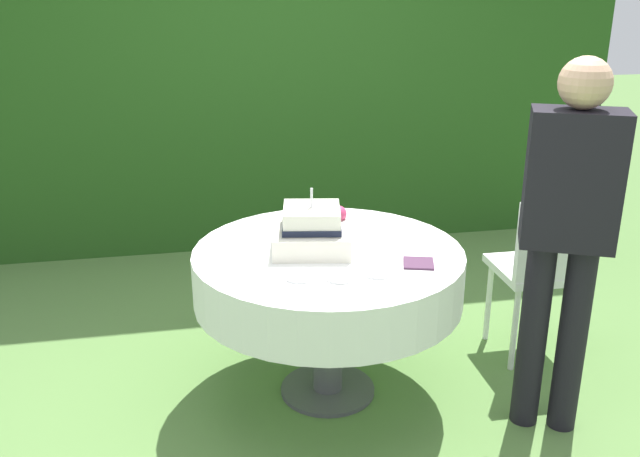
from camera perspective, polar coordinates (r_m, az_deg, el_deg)
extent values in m
plane|color=#547A3D|center=(3.43, 0.63, -13.17)|extent=(20.00, 20.00, 0.00)
cube|color=#234C19|center=(5.11, -4.54, 15.37)|extent=(5.01, 0.61, 2.93)
cylinder|color=#4C4C51|center=(3.42, 0.63, -13.02)|extent=(0.45, 0.45, 0.02)
cylinder|color=#4C4C51|center=(3.25, 0.65, -8.01)|extent=(0.14, 0.14, 0.70)
cylinder|color=olive|center=(3.09, 0.68, -2.09)|extent=(1.18, 1.18, 0.03)
cylinder|color=white|center=(3.13, 0.67, -3.78)|extent=(1.21, 1.21, 0.23)
cube|color=silver|center=(3.09, -0.68, -0.84)|extent=(0.39, 0.39, 0.10)
cube|color=silver|center=(3.05, -0.69, 0.89)|extent=(0.29, 0.29, 0.10)
cube|color=black|center=(3.06, -0.69, 0.33)|extent=(0.30, 0.30, 0.03)
sphere|color=#D13866|center=(3.18, 1.53, 1.21)|extent=(0.08, 0.08, 0.08)
cylinder|color=silver|center=(3.02, -0.70, 2.54)|extent=(0.01, 0.01, 0.09)
cylinder|color=white|center=(2.86, 4.74, -3.58)|extent=(0.13, 0.13, 0.01)
cylinder|color=white|center=(2.81, -1.67, -3.99)|extent=(0.12, 0.12, 0.01)
cylinder|color=white|center=(2.80, 1.64, -4.04)|extent=(0.12, 0.12, 0.01)
cube|color=#4C2D47|center=(2.97, 8.10, -2.84)|extent=(0.16, 0.16, 0.01)
cylinder|color=white|center=(4.00, 17.89, -5.35)|extent=(0.03, 0.03, 0.45)
cylinder|color=white|center=(3.87, 13.67, -5.83)|extent=(0.03, 0.03, 0.45)
cylinder|color=white|center=(3.76, 20.12, -7.36)|extent=(0.03, 0.03, 0.45)
cylinder|color=white|center=(3.61, 15.68, -7.97)|extent=(0.03, 0.03, 0.45)
cube|color=white|center=(3.71, 17.22, -3.20)|extent=(0.40, 0.40, 0.04)
cube|color=white|center=(3.48, 18.90, -1.01)|extent=(0.40, 0.04, 0.40)
cylinder|color=black|center=(3.16, 19.98, -8.58)|extent=(0.12, 0.12, 0.85)
cylinder|color=black|center=(3.15, 17.07, -8.39)|extent=(0.12, 0.12, 0.85)
cube|color=black|center=(2.90, 20.04, 3.80)|extent=(0.41, 0.33, 0.55)
sphere|color=tan|center=(2.83, 20.94, 11.11)|extent=(0.20, 0.20, 0.20)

